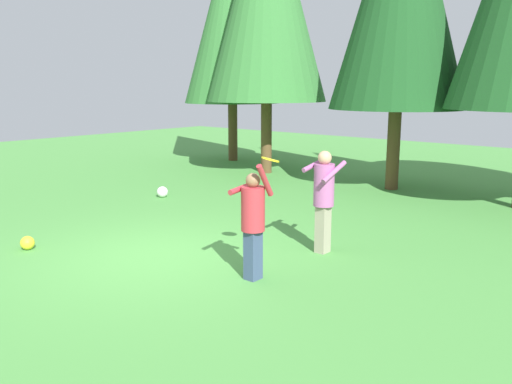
% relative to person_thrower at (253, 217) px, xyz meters
% --- Properties ---
extents(ground_plane, '(40.00, 40.00, 0.00)m').
position_rel_person_thrower_xyz_m(ground_plane, '(-1.88, -0.22, -0.92)').
color(ground_plane, '#4C9342').
extents(person_thrower, '(0.53, 0.55, 1.72)m').
position_rel_person_thrower_xyz_m(person_thrower, '(0.00, 0.00, 0.00)').
color(person_thrower, '#38476B').
rests_on(person_thrower, ground_plane).
extents(person_catcher, '(0.54, 0.63, 1.72)m').
position_rel_person_thrower_xyz_m(person_catcher, '(0.08, 1.70, 0.10)').
color(person_catcher, gray).
rests_on(person_catcher, ground_plane).
extents(frisbee, '(0.37, 0.36, 0.10)m').
position_rel_person_thrower_xyz_m(frisbee, '(-0.05, 0.45, 0.77)').
color(frisbee, yellow).
extents(ball_yellow, '(0.24, 0.24, 0.24)m').
position_rel_person_thrower_xyz_m(ball_yellow, '(-3.84, -1.45, -0.81)').
color(ball_yellow, yellow).
rests_on(ball_yellow, ground_plane).
extents(ball_white, '(0.28, 0.28, 0.28)m').
position_rel_person_thrower_xyz_m(ball_white, '(-5.44, 2.83, -0.79)').
color(ball_white, white).
rests_on(ball_white, ground_plane).
extents(tree_far_left, '(3.48, 3.48, 8.32)m').
position_rel_person_thrower_xyz_m(tree_far_left, '(-8.63, 8.87, 4.28)').
color(tree_far_left, brown).
rests_on(tree_far_left, ground_plane).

